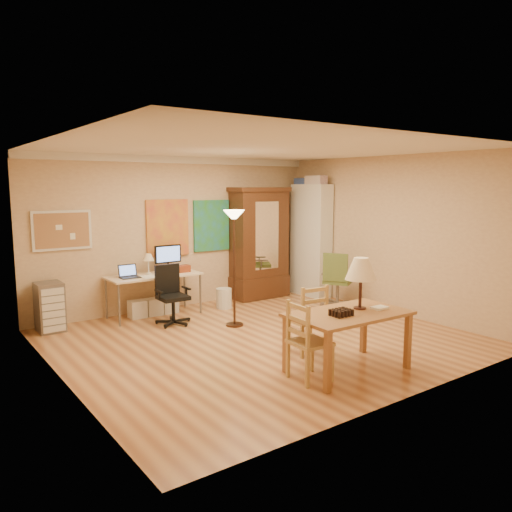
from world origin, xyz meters
TOP-DOWN VIEW (x-y plane):
  - floor at (0.00, 0.00)m, footprint 5.50×5.50m
  - crown_molding at (0.00, 2.46)m, footprint 5.50×0.08m
  - corkboard at (-2.05, 2.47)m, footprint 0.90×0.04m
  - art_panel_left at (-0.25, 2.47)m, footprint 0.80×0.04m
  - art_panel_right at (0.65, 2.47)m, footprint 0.75×0.04m
  - dining_table at (0.18, -1.56)m, footprint 1.45×0.90m
  - ladder_chair_back at (0.13, -0.83)m, footprint 0.47×0.46m
  - ladder_chair_left at (-0.49, -1.52)m, footprint 0.43×0.45m
  - torchiere_lamp at (0.07, 0.82)m, footprint 0.33×0.33m
  - computer_desk at (-0.67, 2.16)m, footprint 1.55×0.68m
  - office_chair_black at (-0.68, 1.49)m, footprint 0.58×0.58m
  - office_chair_green at (2.27, 0.77)m, footprint 0.63×0.62m
  - drawer_cart at (-2.36, 2.20)m, footprint 0.37×0.45m
  - armoire at (1.59, 2.24)m, footprint 1.17×0.56m
  - bookshelf at (2.55, 1.80)m, footprint 0.33×0.89m
  - wastebin at (0.54, 1.89)m, footprint 0.29×0.29m

SIDE VIEW (x-z plane):
  - floor at x=0.00m, z-range 0.00..0.00m
  - wastebin at x=0.54m, z-range 0.00..0.36m
  - office_chair_black at x=-0.68m, z-range -0.22..0.72m
  - office_chair_green at x=2.27m, z-range -0.23..0.77m
  - drawer_cart at x=-2.36m, z-range 0.00..0.75m
  - ladder_chair_left at x=-0.49m, z-range -0.03..0.88m
  - computer_desk at x=-0.67m, z-range -0.16..1.01m
  - ladder_chair_back at x=0.13m, z-range -0.03..0.89m
  - dining_table at x=0.18m, z-range 0.18..1.51m
  - armoire at x=1.59m, z-range -0.14..2.02m
  - bookshelf at x=2.55m, z-range -0.01..2.21m
  - art_panel_left at x=-0.25m, z-range 0.95..1.95m
  - art_panel_right at x=0.65m, z-range 0.98..1.92m
  - torchiere_lamp at x=0.07m, z-range 0.55..2.37m
  - corkboard at x=-2.05m, z-range 1.19..1.81m
  - crown_molding at x=0.00m, z-range 2.58..2.70m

